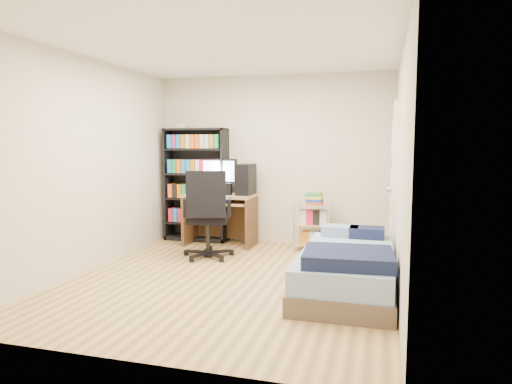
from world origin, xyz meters
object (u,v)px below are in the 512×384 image
(media_shelf, at_px, (196,183))
(office_chair, at_px, (208,230))
(bed, at_px, (347,268))
(computer_desk, at_px, (228,199))

(media_shelf, distance_m, office_chair, 1.28)
(office_chair, relative_size, bed, 0.62)
(bed, bearing_deg, computer_desk, 137.44)
(media_shelf, bearing_deg, bed, -37.68)
(computer_desk, height_order, office_chair, computer_desk)
(media_shelf, relative_size, computer_desk, 1.41)
(media_shelf, bearing_deg, computer_desk, -16.30)
(computer_desk, bearing_deg, office_chair, -89.07)
(media_shelf, distance_m, computer_desk, 0.63)
(computer_desk, relative_size, office_chair, 1.10)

